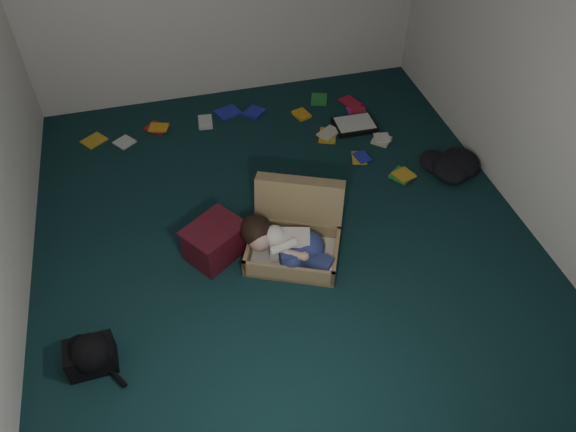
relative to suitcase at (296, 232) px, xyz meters
name	(u,v)px	position (x,y,z in m)	size (l,w,h in m)	color
floor	(283,234)	(-0.06, 0.15, -0.16)	(4.50, 4.50, 0.00)	#102C2E
wall_front	(424,410)	(-0.06, -2.10, 1.14)	(4.50, 4.50, 0.00)	white
wall_right	(547,61)	(1.94, 0.15, 1.14)	(4.50, 4.50, 0.00)	white
suitcase	(296,232)	(0.00, 0.00, 0.00)	(0.92, 0.91, 0.52)	#9B8155
person	(286,244)	(-0.12, -0.14, 0.04)	(0.68, 0.58, 0.32)	silver
maroon_bin	(215,241)	(-0.64, 0.06, 0.00)	(0.56, 0.53, 0.30)	#4A0F19
backpack	(91,356)	(-1.60, -0.71, -0.04)	(0.39, 0.31, 0.23)	black
clothing_pile	(451,166)	(1.63, 0.52, -0.09)	(0.44, 0.36, 0.14)	black
paper_tray	(355,125)	(1.01, 1.41, -0.13)	(0.42, 0.32, 0.06)	black
book_scatter	(275,127)	(0.22, 1.59, -0.15)	(2.96, 1.67, 0.02)	gold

